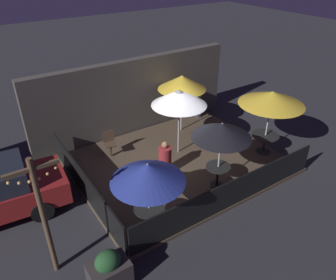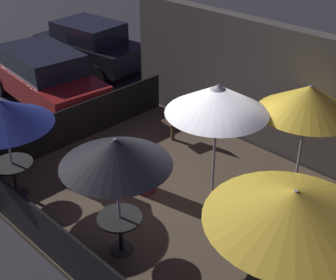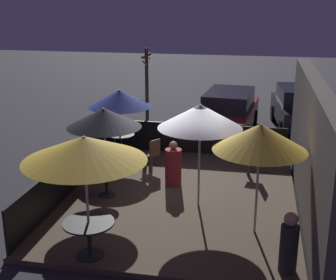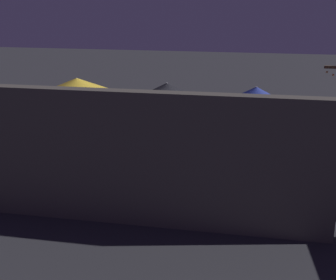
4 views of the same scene
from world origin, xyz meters
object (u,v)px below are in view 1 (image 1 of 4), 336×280
Objects in this scene: light_post at (42,212)px; dining_table_0 at (218,170)px; patio_umbrella_0 at (222,130)px; patio_umbrella_2 at (272,98)px; dining_table_2 at (265,138)px; patron_0 at (198,105)px; patio_chair_0 at (110,143)px; patio_umbrella_1 at (148,173)px; patio_umbrella_3 at (179,98)px; patio_umbrella_4 at (182,82)px; planter_box at (109,271)px; dining_table_1 at (149,212)px; patron_1 at (165,159)px; patio_chair_1 at (153,181)px.

dining_table_0 is at bearing 2.46° from light_post.
patio_umbrella_2 reaches higher than patio_umbrella_0.
patron_0 is at bearing 92.95° from dining_table_2.
patron_0 is (2.58, 4.27, -0.04)m from dining_table_0.
patio_umbrella_1 is at bearing 0.00° from patio_chair_0.
patio_umbrella_3 is at bearing 146.71° from dining_table_2.
patio_umbrella_4 is at bearing 71.77° from patio_umbrella_0.
light_post is at bearing -174.33° from dining_table_2.
patio_umbrella_1 is 1.97× the size of planter_box.
patio_umbrella_4 is at bearing 45.95° from dining_table_1.
light_post is at bearing -148.99° from patio_umbrella_4.
patron_0 is at bearing 92.95° from patio_umbrella_2.
dining_table_2 is 1.03× the size of patio_chair_0.
dining_table_0 is 5.39m from light_post.
patron_0 is (-0.19, 3.70, -0.03)m from dining_table_2.
patron_1 is (1.77, 1.95, -1.35)m from patio_umbrella_1.
patio_umbrella_1 is at bearing 0.00° from dining_table_1.
patio_chair_0 is (-4.86, 2.92, -0.04)m from dining_table_2.
patio_umbrella_0 is 3.86m from patio_umbrella_4.
patio_umbrella_2 is 0.97× the size of patio_umbrella_3.
patron_0 is (-0.19, 3.70, -1.63)m from patio_umbrella_2.
patron_0 reaches higher than patio_chair_0.
patio_umbrella_3 reaches higher than patio_umbrella_1.
patio_umbrella_4 is 7.56m from light_post.
dining_table_0 is (-2.77, -0.57, -1.59)m from patio_umbrella_2.
dining_table_1 is 1.85m from planter_box.
patio_chair_0 is 0.88× the size of planter_box.
dining_table_1 is at bearing -152.99° from patron_0.
planter_box reaches higher than dining_table_1.
dining_table_1 is 0.83× the size of dining_table_2.
patio_chair_0 is at bearing 80.16° from dining_table_1.
patio_umbrella_1 is 3.10m from dining_table_0.
dining_table_1 is 0.76× the size of planter_box.
planter_box is at bearing -140.60° from patio_umbrella_3.
patio_chair_1 is at bearing 40.54° from planter_box.
patio_umbrella_2 is 0.75× the size of light_post.
patron_1 is at bearing 22.06° from light_post.
patron_0 is at bearing 38.36° from patio_umbrella_3.
patio_umbrella_4 reaches higher than patio_umbrella_1.
patio_umbrella_0 is at bearing -168.34° from dining_table_2.
dining_table_2 is at bearing 11.66° from patio_umbrella_0.
patio_umbrella_1 reaches higher than patio_chair_0.
patio_umbrella_4 is 3.47m from patron_1.
light_post is at bearing 174.92° from patio_umbrella_1.
patron_1 is at bearing 38.34° from patio_chair_0.
light_post is (-7.85, -4.50, 1.16)m from patron_0.
planter_box is at bearing -164.84° from patio_umbrella_2.
patio_umbrella_0 is at bearing 40.71° from patio_chair_0.
dining_table_2 is (0.00, 0.00, -1.59)m from patio_umbrella_2.
dining_table_1 is at bearing -170.82° from patio_umbrella_0.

